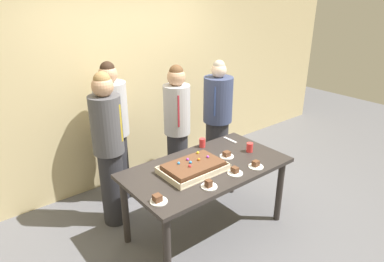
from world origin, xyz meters
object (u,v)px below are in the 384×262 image
object	(u,v)px
drink_cup_nearest	(250,147)
sheet_cake	(193,167)
cake_server_utensil	(230,140)
person_striped_tie_right	(109,148)
drink_cup_middle	(202,143)
person_serving_front	(177,130)
person_far_right_suit	(217,120)
plated_slice_far_left	(209,185)
party_table	(207,174)
plated_slice_near_right	(256,165)
plated_slice_center_front	(227,155)
person_green_shirt_behind	(113,132)
plated_slice_far_right	(158,200)
plated_slice_near_left	(235,172)

from	to	relation	value
drink_cup_nearest	sheet_cake	bearing A→B (deg)	176.53
cake_server_utensil	person_striped_tie_right	bearing A→B (deg)	161.28
drink_cup_nearest	drink_cup_middle	world-z (taller)	same
sheet_cake	person_serving_front	world-z (taller)	person_serving_front
drink_cup_nearest	person_far_right_suit	distance (m)	0.90
person_serving_front	person_far_right_suit	xyz separation A→B (m)	(0.68, 0.03, -0.04)
plated_slice_far_left	drink_cup_nearest	bearing A→B (deg)	18.17
drink_cup_middle	person_striped_tie_right	xyz separation A→B (m)	(-0.94, 0.38, 0.07)
party_table	plated_slice_far_left	world-z (taller)	plated_slice_far_left
plated_slice_near_right	person_serving_front	distance (m)	1.12
plated_slice_center_front	drink_cup_nearest	xyz separation A→B (m)	(0.28, -0.06, 0.03)
drink_cup_nearest	person_green_shirt_behind	distance (m)	1.59
plated_slice_far_right	cake_server_utensil	bearing A→B (deg)	21.25
plated_slice_center_front	drink_cup_nearest	size ratio (longest dim) A/B	1.50
cake_server_utensil	person_green_shirt_behind	bearing A→B (deg)	140.14
plated_slice_far_right	person_striped_tie_right	bearing A→B (deg)	87.57
plated_slice_far_left	person_green_shirt_behind	bearing A→B (deg)	96.67
sheet_cake	drink_cup_middle	size ratio (longest dim) A/B	6.22
drink_cup_nearest	person_striped_tie_right	size ratio (longest dim) A/B	0.06
cake_server_utensil	person_serving_front	distance (m)	0.64
drink_cup_nearest	drink_cup_middle	size ratio (longest dim) A/B	1.00
drink_cup_nearest	person_serving_front	size ratio (longest dim) A/B	0.06
plated_slice_center_front	drink_cup_nearest	distance (m)	0.29
party_table	plated_slice_near_right	size ratio (longest dim) A/B	11.09
plated_slice_center_front	cake_server_utensil	distance (m)	0.44
drink_cup_middle	person_far_right_suit	size ratio (longest dim) A/B	0.06
drink_cup_middle	person_serving_front	distance (m)	0.41
sheet_cake	plated_slice_near_right	world-z (taller)	sheet_cake
plated_slice_center_front	person_green_shirt_behind	xyz separation A→B (m)	(-0.72, 1.17, 0.08)
party_table	person_striped_tie_right	xyz separation A→B (m)	(-0.69, 0.75, 0.22)
plated_slice_near_left	person_striped_tie_right	xyz separation A→B (m)	(-0.80, 1.04, 0.10)
plated_slice_center_front	person_serving_front	size ratio (longest dim) A/B	0.09
person_striped_tie_right	cake_server_utensil	bearing A→B (deg)	36.82
plated_slice_far_left	plated_slice_near_left	bearing A→B (deg)	4.75
party_table	person_striped_tie_right	world-z (taller)	person_striped_tie_right
cake_server_utensil	person_far_right_suit	distance (m)	0.56
party_table	plated_slice_near_left	size ratio (longest dim) A/B	11.09
cake_server_utensil	person_green_shirt_behind	world-z (taller)	person_green_shirt_behind
drink_cup_middle	person_serving_front	bearing A→B (deg)	96.60
person_serving_front	person_green_shirt_behind	world-z (taller)	person_green_shirt_behind
person_serving_front	person_far_right_suit	world-z (taller)	person_serving_front
plated_slice_far_right	cake_server_utensil	distance (m)	1.46
party_table	cake_server_utensil	world-z (taller)	cake_server_utensil
person_striped_tie_right	drink_cup_middle	bearing A→B (deg)	33.59
plated_slice_near_left	person_serving_front	xyz separation A→B (m)	(0.10, 1.07, 0.07)
person_far_right_suit	plated_slice_far_left	bearing A→B (deg)	7.47
plated_slice_far_left	person_far_right_suit	distance (m)	1.60
plated_slice_near_left	plated_slice_far_right	size ratio (longest dim) A/B	1.00
party_table	person_striped_tie_right	distance (m)	1.04
plated_slice_near_left	person_serving_front	world-z (taller)	person_serving_front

